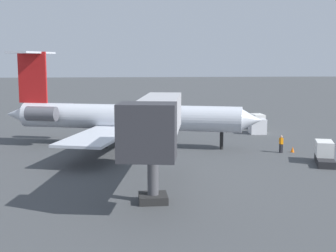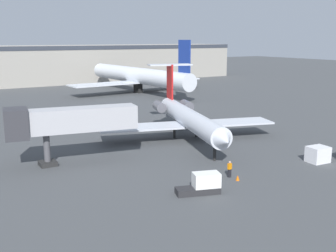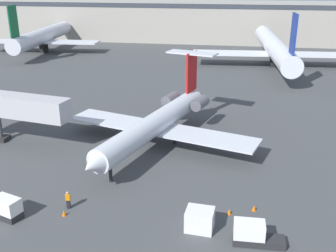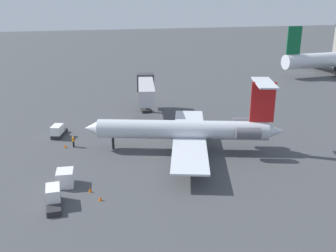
{
  "view_description": "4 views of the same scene",
  "coord_description": "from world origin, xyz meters",
  "px_view_note": "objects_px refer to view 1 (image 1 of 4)",
  "views": [
    {
      "loc": [
        -46.75,
        3.58,
        8.91
      ],
      "look_at": [
        0.27,
        -1.07,
        2.22
      ],
      "focal_mm": 49.82,
      "sensor_mm": 36.0,
      "label": 1
    },
    {
      "loc": [
        -29.49,
        -42.39,
        13.81
      ],
      "look_at": [
        -0.98,
        4.56,
        2.03
      ],
      "focal_mm": 43.94,
      "sensor_mm": 36.0,
      "label": 2
    },
    {
      "loc": [
        10.47,
        -40.97,
        19.85
      ],
      "look_at": [
        3.45,
        0.23,
        3.89
      ],
      "focal_mm": 42.96,
      "sensor_mm": 36.0,
      "label": 3
    },
    {
      "loc": [
        50.01,
        -11.37,
        20.63
      ],
      "look_at": [
        1.92,
        0.78,
        3.91
      ],
      "focal_mm": 41.75,
      "sensor_mm": 36.0,
      "label": 4
    }
  ],
  "objects_px": {
    "ground_crew_marshaller": "(281,144)",
    "traffic_cone_far": "(221,126)",
    "baggage_tug_lead": "(324,154)",
    "cargo_container_uld": "(257,126)",
    "traffic_cone_mid": "(232,129)",
    "jet_bridge": "(156,122)",
    "traffic_cone_near": "(293,149)",
    "regional_jet": "(120,116)",
    "baggage_tug_trailing": "(257,122)"
  },
  "relations": [
    {
      "from": "ground_crew_marshaller",
      "to": "traffic_cone_far",
      "type": "xyz_separation_m",
      "value": [
        16.45,
        2.38,
        -0.58
      ]
    },
    {
      "from": "baggage_tug_lead",
      "to": "cargo_container_uld",
      "type": "bearing_deg",
      "value": 3.43
    },
    {
      "from": "baggage_tug_lead",
      "to": "traffic_cone_mid",
      "type": "bearing_deg",
      "value": 10.64
    },
    {
      "from": "jet_bridge",
      "to": "cargo_container_uld",
      "type": "xyz_separation_m",
      "value": [
        24.67,
        -14.26,
        -3.95
      ]
    },
    {
      "from": "ground_crew_marshaller",
      "to": "traffic_cone_far",
      "type": "relative_size",
      "value": 3.07
    },
    {
      "from": "traffic_cone_near",
      "to": "ground_crew_marshaller",
      "type": "bearing_deg",
      "value": 93.23
    },
    {
      "from": "regional_jet",
      "to": "baggage_tug_trailing",
      "type": "distance_m",
      "value": 21.07
    },
    {
      "from": "jet_bridge",
      "to": "baggage_tug_lead",
      "type": "height_order",
      "value": "jet_bridge"
    },
    {
      "from": "regional_jet",
      "to": "jet_bridge",
      "type": "bearing_deg",
      "value": -172.28
    },
    {
      "from": "cargo_container_uld",
      "to": "baggage_tug_lead",
      "type": "bearing_deg",
      "value": -176.57
    },
    {
      "from": "ground_crew_marshaller",
      "to": "traffic_cone_near",
      "type": "xyz_separation_m",
      "value": [
        0.07,
        -1.19,
        -0.58
      ]
    },
    {
      "from": "regional_jet",
      "to": "baggage_tug_trailing",
      "type": "xyz_separation_m",
      "value": [
        10.88,
        -17.89,
        -2.3
      ]
    },
    {
      "from": "jet_bridge",
      "to": "traffic_cone_far",
      "type": "xyz_separation_m",
      "value": [
        29.2,
        -10.72,
        -4.58
      ]
    },
    {
      "from": "baggage_tug_trailing",
      "to": "traffic_cone_near",
      "type": "xyz_separation_m",
      "value": [
        -16.14,
        1.15,
        -0.56
      ]
    },
    {
      "from": "baggage_tug_trailing",
      "to": "traffic_cone_far",
      "type": "xyz_separation_m",
      "value": [
        0.24,
        4.72,
        -0.56
      ]
    },
    {
      "from": "ground_crew_marshaller",
      "to": "baggage_tug_lead",
      "type": "distance_m",
      "value": 5.38
    },
    {
      "from": "ground_crew_marshaller",
      "to": "baggage_tug_trailing",
      "type": "relative_size",
      "value": 0.42
    },
    {
      "from": "ground_crew_marshaller",
      "to": "cargo_container_uld",
      "type": "distance_m",
      "value": 11.97
    },
    {
      "from": "traffic_cone_near",
      "to": "traffic_cone_far",
      "type": "distance_m",
      "value": 16.77
    },
    {
      "from": "regional_jet",
      "to": "baggage_tug_trailing",
      "type": "bearing_deg",
      "value": -58.71
    },
    {
      "from": "baggage_tug_lead",
      "to": "baggage_tug_trailing",
      "type": "relative_size",
      "value": 1.05
    },
    {
      "from": "ground_crew_marshaller",
      "to": "baggage_tug_trailing",
      "type": "distance_m",
      "value": 16.38
    },
    {
      "from": "baggage_tug_lead",
      "to": "regional_jet",
      "type": "bearing_deg",
      "value": 59.92
    },
    {
      "from": "jet_bridge",
      "to": "ground_crew_marshaller",
      "type": "bearing_deg",
      "value": -45.78
    },
    {
      "from": "baggage_tug_trailing",
      "to": "traffic_cone_near",
      "type": "relative_size",
      "value": 7.34
    },
    {
      "from": "baggage_tug_trailing",
      "to": "traffic_cone_mid",
      "type": "relative_size",
      "value": 7.34
    },
    {
      "from": "traffic_cone_far",
      "to": "regional_jet",
      "type": "bearing_deg",
      "value": 130.15
    },
    {
      "from": "cargo_container_uld",
      "to": "traffic_cone_near",
      "type": "height_order",
      "value": "cargo_container_uld"
    },
    {
      "from": "traffic_cone_near",
      "to": "traffic_cone_far",
      "type": "height_order",
      "value": "same"
    },
    {
      "from": "jet_bridge",
      "to": "traffic_cone_mid",
      "type": "distance_m",
      "value": 29.79
    },
    {
      "from": "regional_jet",
      "to": "traffic_cone_near",
      "type": "bearing_deg",
      "value": -107.46
    },
    {
      "from": "baggage_tug_lead",
      "to": "baggage_tug_trailing",
      "type": "xyz_separation_m",
      "value": [
        21.14,
        -0.18,
        0.0
      ]
    },
    {
      "from": "regional_jet",
      "to": "baggage_tug_lead",
      "type": "relative_size",
      "value": 6.35
    },
    {
      "from": "baggage_tug_lead",
      "to": "traffic_cone_far",
      "type": "distance_m",
      "value": 21.86
    },
    {
      "from": "regional_jet",
      "to": "traffic_cone_mid",
      "type": "height_order",
      "value": "regional_jet"
    },
    {
      "from": "baggage_tug_trailing",
      "to": "traffic_cone_far",
      "type": "height_order",
      "value": "baggage_tug_trailing"
    },
    {
      "from": "ground_crew_marshaller",
      "to": "traffic_cone_mid",
      "type": "relative_size",
      "value": 3.07
    },
    {
      "from": "ground_crew_marshaller",
      "to": "traffic_cone_near",
      "type": "relative_size",
      "value": 3.07
    },
    {
      "from": "regional_jet",
      "to": "baggage_tug_lead",
      "type": "xyz_separation_m",
      "value": [
        -10.26,
        -17.72,
        -2.3
      ]
    },
    {
      "from": "regional_jet",
      "to": "traffic_cone_near",
      "type": "xyz_separation_m",
      "value": [
        -5.27,
        -16.75,
        -2.86
      ]
    },
    {
      "from": "traffic_cone_mid",
      "to": "regional_jet",
      "type": "bearing_deg",
      "value": 122.37
    },
    {
      "from": "ground_crew_marshaller",
      "to": "traffic_cone_mid",
      "type": "xyz_separation_m",
      "value": [
        14.28,
        1.45,
        -0.58
      ]
    },
    {
      "from": "ground_crew_marshaller",
      "to": "traffic_cone_mid",
      "type": "bearing_deg",
      "value": 5.78
    },
    {
      "from": "traffic_cone_near",
      "to": "traffic_cone_mid",
      "type": "relative_size",
      "value": 1.0
    },
    {
      "from": "baggage_tug_lead",
      "to": "traffic_cone_mid",
      "type": "distance_m",
      "value": 19.55
    },
    {
      "from": "baggage_tug_trailing",
      "to": "baggage_tug_lead",
      "type": "bearing_deg",
      "value": 179.53
    },
    {
      "from": "baggage_tug_trailing",
      "to": "cargo_container_uld",
      "type": "distance_m",
      "value": 4.46
    },
    {
      "from": "cargo_container_uld",
      "to": "traffic_cone_far",
      "type": "distance_m",
      "value": 5.78
    },
    {
      "from": "cargo_container_uld",
      "to": "traffic_cone_near",
      "type": "xyz_separation_m",
      "value": [
        -11.85,
        -0.04,
        -0.63
      ]
    },
    {
      "from": "traffic_cone_mid",
      "to": "baggage_tug_trailing",
      "type": "bearing_deg",
      "value": -62.95
    }
  ]
}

